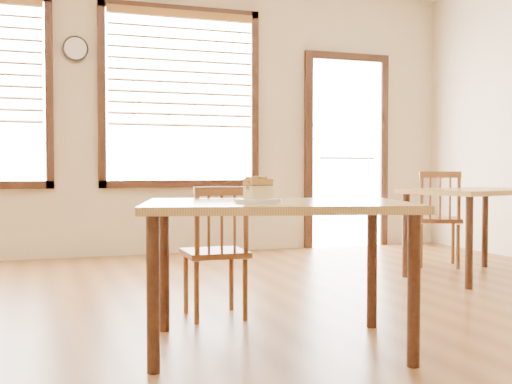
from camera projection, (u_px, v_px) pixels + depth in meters
ground at (296, 356)px, 3.14m from camera, size 8.00×8.00×0.00m
window_right at (181, 87)px, 6.93m from camera, size 1.76×0.10×1.96m
entry_door at (347, 146)px, 7.61m from camera, size 1.08×0.06×2.29m
wall_clock at (75, 49)px, 6.55m from camera, size 0.26×0.05×0.26m
cafe_table_main at (277, 219)px, 3.27m from camera, size 1.51×1.20×0.75m
cafe_chair_main at (216, 251)px, 3.93m from camera, size 0.37×0.37×0.82m
cafe_table_second at (478, 201)px, 5.43m from camera, size 1.34×1.05×0.75m
cafe_chair_second at (438, 218)px, 6.03m from camera, size 0.56×0.56×0.91m
plate at (258, 201)px, 3.18m from camera, size 0.23×0.23×0.02m
cake_slice at (258, 188)px, 3.18m from camera, size 0.14×0.12×0.12m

